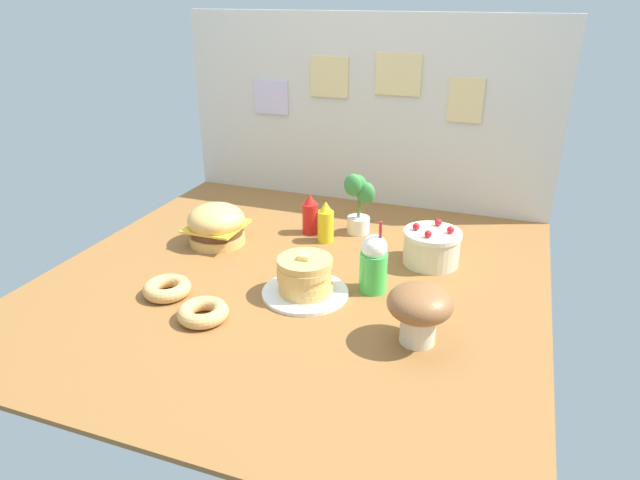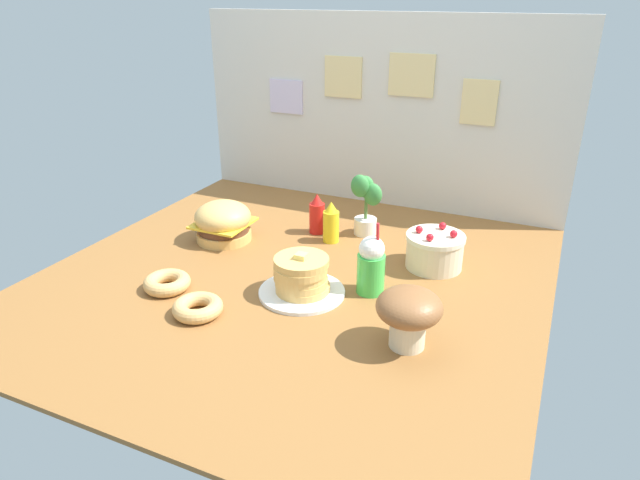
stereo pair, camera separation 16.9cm
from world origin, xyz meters
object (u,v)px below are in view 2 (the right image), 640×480
Objects in this scene: donut_chocolate at (198,307)px; pancake_stack at (301,278)px; ketchup_bottle at (317,215)px; donut_pink_glaze at (167,282)px; cream_soda_cup at (371,265)px; mushroom_stool at (409,312)px; layer_cake at (435,251)px; burger at (223,222)px; potted_plant at (366,202)px; mustard_bottle at (332,223)px.

pancake_stack is at bearing 46.30° from donut_chocolate.
ketchup_bottle is 1.08× the size of donut_pink_glaze.
cream_soda_cup reaches higher than donut_pink_glaze.
mushroom_stool is at bearing 1.01° from donut_pink_glaze.
donut_pink_glaze is at bearing -178.99° from mushroom_stool.
layer_cake is 0.39m from cream_soda_cup.
burger is 0.48m from ketchup_bottle.
ketchup_bottle is 0.67m from cream_soda_cup.
donut_chocolate is 1.07m from potted_plant.
pancake_stack is 0.64m from layer_cake.
layer_cake is 0.66m from mushroom_stool.
burger is at bearing 154.95° from mushroom_stool.
potted_plant reaches higher than burger.
layer_cake is 1.25× the size of mustard_bottle.
potted_plant is at bearing 118.66° from mushroom_stool.
donut_pink_glaze is (0.07, -0.53, -0.06)m from burger.
potted_plant is (0.23, 0.09, 0.07)m from ketchup_bottle.
mustard_bottle is (0.11, -0.07, 0.00)m from ketchup_bottle.
layer_cake is 0.48m from potted_plant.
cream_soda_cup is 0.98× the size of potted_plant.
ketchup_bottle is 0.26m from potted_plant.
pancake_stack reaches higher than donut_pink_glaze.
mushroom_stool reaches higher than donut_pink_glaze.
pancake_stack is 1.13× the size of cream_soda_cup.
potted_plant is (0.12, 0.16, 0.07)m from mustard_bottle.
burger is 0.88m from cream_soda_cup.
burger reaches higher than donut_pink_glaze.
mustard_bottle is (-0.10, 0.54, 0.03)m from pancake_stack.
pancake_stack is 0.65m from ketchup_bottle.
ketchup_bottle reaches higher than layer_cake.
burger is 0.54m from mustard_bottle.
cream_soda_cup is at bearing 128.53° from mushroom_stool.
ketchup_bottle is at bearing 84.64° from donut_chocolate.
burger is 1.21× the size of mushroom_stool.
mustard_bottle is (-0.54, 0.07, 0.02)m from layer_cake.
mustard_bottle is at bearing 130.74° from cream_soda_cup.
mushroom_stool is (0.50, -0.18, 0.06)m from pancake_stack.
layer_cake reaches higher than pancake_stack.
cream_soda_cup reaches higher than pancake_stack.
mushroom_stool is (0.06, -0.65, 0.06)m from layer_cake.
potted_plant reaches higher than cream_soda_cup.
layer_cake is at bearing 7.40° from burger.
donut_chocolate is at bearing -133.24° from layer_cake.
potted_plant is at bearing 58.22° from donut_pink_glaze.
layer_cake is at bearing 46.76° from donut_chocolate.
cream_soda_cup is 0.62m from potted_plant.
pancake_stack is at bearing -29.29° from burger.
ketchup_bottle reaches higher than burger.
potted_plant reaches higher than donut_chocolate.
mushroom_stool is (0.25, -0.31, 0.01)m from cream_soda_cup.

